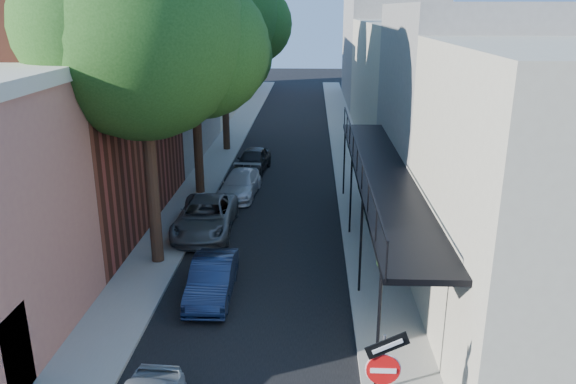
# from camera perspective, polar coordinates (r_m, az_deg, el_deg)

# --- Properties ---
(road_surface) EXTENTS (6.00, 64.00, 0.01)m
(road_surface) POSITION_cam_1_polar(r_m,az_deg,el_deg) (39.38, -0.08, 5.23)
(road_surface) COLOR black
(road_surface) RESTS_ON ground
(sidewalk_left) EXTENTS (2.00, 64.00, 0.12)m
(sidewalk_left) POSITION_cam_1_polar(r_m,az_deg,el_deg) (39.74, -5.88, 5.33)
(sidewalk_left) COLOR gray
(sidewalk_left) RESTS_ON ground
(sidewalk_right) EXTENTS (2.00, 64.00, 0.12)m
(sidewalk_right) POSITION_cam_1_polar(r_m,az_deg,el_deg) (39.39, 5.76, 5.22)
(sidewalk_right) COLOR gray
(sidewalk_right) RESTS_ON ground
(buildings_left) EXTENTS (10.10, 59.10, 12.00)m
(buildings_left) POSITION_cam_1_polar(r_m,az_deg,el_deg) (38.90, -14.30, 11.89)
(buildings_left) COLOR tan
(buildings_left) RESTS_ON ground
(buildings_right) EXTENTS (9.80, 55.00, 10.00)m
(buildings_right) POSITION_cam_1_polar(r_m,az_deg,el_deg) (38.77, 13.54, 11.16)
(buildings_right) COLOR #B9B399
(buildings_right) RESTS_ON ground
(sign_post) EXTENTS (0.89, 0.17, 2.99)m
(sign_post) POSITION_cam_1_polar(r_m,az_deg,el_deg) (11.60, 9.64, -17.81)
(sign_post) COLOR #595B60
(sign_post) RESTS_ON ground
(oak_near) EXTENTS (7.48, 6.80, 11.42)m
(oak_near) POSITION_cam_1_polar(r_m,az_deg,el_deg) (19.31, -13.23, 14.94)
(oak_near) COLOR #342014
(oak_near) RESTS_ON ground
(oak_mid) EXTENTS (6.60, 6.00, 10.20)m
(oak_mid) POSITION_cam_1_polar(r_m,az_deg,el_deg) (27.12, -8.70, 14.25)
(oak_mid) COLOR #342014
(oak_mid) RESTS_ON ground
(oak_far) EXTENTS (7.70, 7.00, 11.90)m
(oak_far) POSITION_cam_1_polar(r_m,az_deg,el_deg) (35.97, -5.89, 17.18)
(oak_far) COLOR #342014
(oak_far) RESTS_ON ground
(parked_car_b) EXTENTS (1.37, 3.74, 1.23)m
(parked_car_b) POSITION_cam_1_polar(r_m,az_deg,el_deg) (18.22, -7.72, -8.75)
(parked_car_b) COLOR #131E3B
(parked_car_b) RESTS_ON ground
(parked_car_c) EXTENTS (2.37, 4.96, 1.37)m
(parked_car_c) POSITION_cam_1_polar(r_m,az_deg,el_deg) (23.25, -8.38, -2.50)
(parked_car_c) COLOR #595D60
(parked_car_c) RESTS_ON ground
(parked_car_d) EXTENTS (1.97, 4.23, 1.20)m
(parked_car_d) POSITION_cam_1_polar(r_m,az_deg,el_deg) (27.65, -4.88, 0.81)
(parked_car_d) COLOR silver
(parked_car_d) RESTS_ON ground
(parked_car_e) EXTENTS (2.02, 4.06, 1.33)m
(parked_car_e) POSITION_cam_1_polar(r_m,az_deg,el_deg) (31.78, -3.57, 3.27)
(parked_car_e) COLOR black
(parked_car_e) RESTS_ON ground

